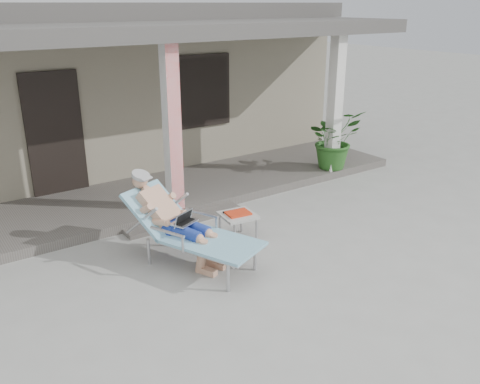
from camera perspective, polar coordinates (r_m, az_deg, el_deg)
ground at (r=6.79m, az=1.49°, el=-8.55°), size 60.00×60.00×0.00m
house at (r=11.92m, az=-17.61°, el=11.69°), size 10.40×5.40×3.30m
porch_deck at (r=9.12m, az=-9.70°, el=-0.49°), size 10.00×2.00×0.15m
porch_overhang at (r=8.50m, az=-10.66°, el=16.73°), size 10.00×2.30×2.85m
porch_step at (r=8.18m, az=-6.19°, el=-3.11°), size 2.00×0.30×0.07m
lounger at (r=6.68m, az=-6.64°, el=-1.81°), size 1.39×2.00×1.26m
side_table at (r=7.41m, az=-0.23°, el=-2.77°), size 0.54×0.54×0.44m
potted_palm at (r=10.36m, az=10.50°, el=5.85°), size 1.13×1.00×1.18m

